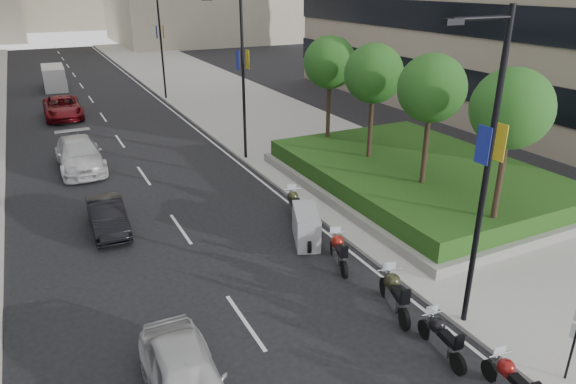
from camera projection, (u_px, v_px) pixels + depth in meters
sidewalk_right at (243, 107)px, 41.20m from camera, size 10.00×100.00×0.15m
lane_edge at (178, 115)px, 39.02m from camera, size 0.12×100.00×0.01m
lane_centre at (107, 123)px, 36.86m from camera, size 0.12×100.00×0.01m
planter at (416, 183)px, 25.01m from camera, size 10.00×14.00×0.40m
hedge at (418, 172)px, 24.78m from camera, size 9.40×13.40×0.80m
tree_0 at (511, 109)px, 17.49m from camera, size 2.80×2.80×6.30m
tree_1 at (432, 89)px, 20.80m from camera, size 2.80×2.80×6.30m
tree_2 at (374, 74)px, 24.10m from camera, size 2.80×2.80×6.30m
tree_3 at (330, 63)px, 27.40m from camera, size 2.80×2.80×6.30m
lamp_post_0 at (484, 164)px, 13.34m from camera, size 2.34×0.45×9.00m
lamp_post_1 at (240, 70)px, 27.37m from camera, size 2.34×0.45×9.00m
lamp_post_2 at (159, 39)px, 42.23m from camera, size 2.34×0.45×9.00m
parking_sign at (576, 336)px, 12.51m from camera, size 0.06×0.32×2.50m
motorcycle_1 at (511, 381)px, 12.37m from camera, size 0.67×2.02×1.01m
motorcycle_2 at (441, 337)px, 13.87m from camera, size 0.69×2.08×1.04m
motorcycle_3 at (394, 293)px, 15.69m from camera, size 0.96×2.29×1.17m
motorcycle_4 at (339, 251)px, 18.25m from camera, size 0.89×2.11×1.08m
motorcycle_5 at (306, 226)px, 19.90m from camera, size 1.63×2.35×1.32m
motorcycle_6 at (294, 204)px, 22.02m from camera, size 0.95×2.15×1.11m
car_a at (186, 379)px, 12.17m from camera, size 1.87×4.38×1.48m
car_b at (108, 216)px, 20.83m from camera, size 1.42×3.88×1.27m
car_c at (79, 154)px, 27.67m from camera, size 2.28×5.56×1.61m
car_d at (63, 107)px, 38.10m from camera, size 2.61×5.59×1.55m
delivery_van at (54, 79)px, 48.06m from camera, size 2.03×5.04×2.09m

